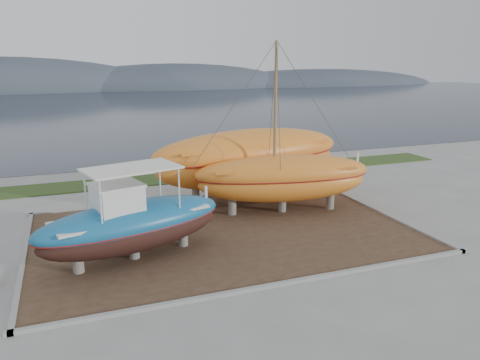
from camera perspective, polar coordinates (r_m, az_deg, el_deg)
name	(u,v)px	position (r m, az deg, el deg)	size (l,w,h in m)	color
ground	(255,265)	(19.91, 1.81, -10.27)	(140.00, 140.00, 0.00)	gray
dirt_patch	(224,232)	(23.35, -1.94, -6.33)	(18.00, 12.00, 0.06)	#422D1E
curb_frame	(224,231)	(23.33, -1.94, -6.23)	(18.60, 12.60, 0.15)	gray
grass_strip	(173,178)	(33.96, -8.17, 0.25)	(44.00, 3.00, 0.08)	#284219
sea	(105,107)	(87.36, -16.10, 8.53)	(260.00, 100.00, 0.04)	#17202E
mountain_ridge	(88,89)	(142.10, -18.04, 10.51)	(200.00, 36.00, 20.00)	#333D49
blue_caique	(132,214)	(20.17, -13.03, -4.05)	(8.26, 2.58, 3.98)	#186295
white_dinghy	(114,224)	(23.19, -15.08, -5.25)	(4.22, 1.58, 1.27)	silver
orange_sailboat	(284,130)	(25.32, 5.37, 6.12)	(9.81, 2.89, 9.20)	orange
orange_bare_hull	(250,165)	(28.38, 1.23, 1.85)	(12.52, 3.76, 4.10)	orange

